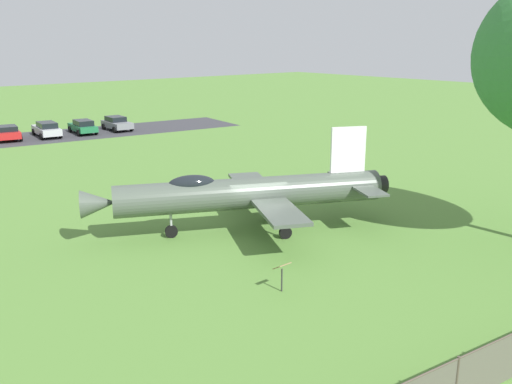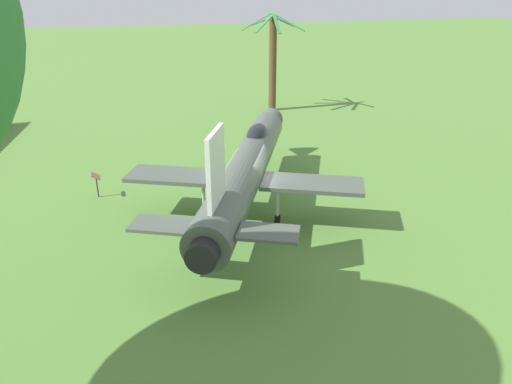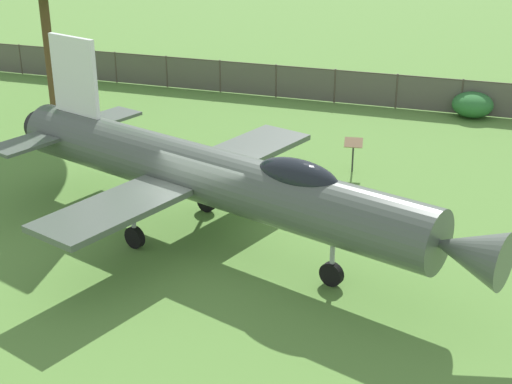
# 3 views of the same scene
# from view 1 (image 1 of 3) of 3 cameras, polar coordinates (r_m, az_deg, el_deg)

# --- Properties ---
(ground_plane) EXTENTS (200.00, 200.00, 0.00)m
(ground_plane) POSITION_cam_1_polar(r_m,az_deg,el_deg) (27.06, -0.48, -4.03)
(ground_plane) COLOR #568438
(parking_strip) EXTENTS (40.02, 12.63, 0.00)m
(parking_strip) POSITION_cam_1_polar(r_m,az_deg,el_deg) (57.29, -20.92, 5.36)
(parking_strip) COLOR #38383D
(parking_strip) RESTS_ON ground_plane
(display_jet) EXTENTS (13.92, 9.19, 4.95)m
(display_jet) POSITION_cam_1_polar(r_m,az_deg,el_deg) (26.40, -1.27, -0.08)
(display_jet) COLOR #4C564C
(display_jet) RESTS_ON ground_plane
(info_plaque) EXTENTS (0.61, 0.42, 1.14)m
(info_plaque) POSITION_cam_1_polar(r_m,az_deg,el_deg) (20.49, 2.70, -8.06)
(info_plaque) COLOR #333333
(info_plaque) RESTS_ON ground_plane
(parked_car_gray) EXTENTS (2.20, 4.18, 1.42)m
(parked_car_gray) POSITION_cam_1_polar(r_m,az_deg,el_deg) (59.14, -14.20, 6.92)
(parked_car_gray) COLOR slate
(parked_car_gray) RESTS_ON ground_plane
(parked_car_green) EXTENTS (2.30, 4.47, 1.39)m
(parked_car_green) POSITION_cam_1_polar(r_m,az_deg,el_deg) (57.94, -17.47, 6.49)
(parked_car_green) COLOR #1E6B3D
(parked_car_green) RESTS_ON ground_plane
(parked_car_silver) EXTENTS (2.38, 4.94, 1.46)m
(parked_car_silver) POSITION_cam_1_polar(r_m,az_deg,el_deg) (57.11, -20.84, 6.11)
(parked_car_silver) COLOR #B2B5BA
(parked_car_silver) RESTS_ON ground_plane
(parked_car_red) EXTENTS (2.62, 4.28, 1.39)m
(parked_car_red) POSITION_cam_1_polar(r_m,az_deg,el_deg) (56.51, -24.33, 5.63)
(parked_car_red) COLOR red
(parked_car_red) RESTS_ON ground_plane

